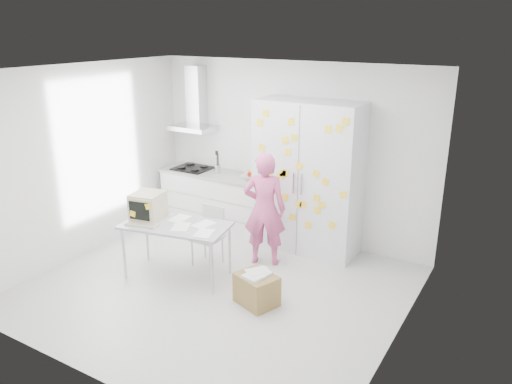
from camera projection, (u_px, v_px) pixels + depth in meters
The scene contains 10 objects.
floor at pixel (217, 288), 6.35m from camera, with size 4.50×4.00×0.02m, color silver.
walls at pixel (246, 172), 6.51m from camera, with size 4.52×4.01×2.70m.
ceiling at pixel (211, 71), 5.49m from camera, with size 4.50×4.00×0.02m, color white.
counter_run at pixel (216, 199), 8.16m from camera, with size 1.84×0.63×1.28m.
range_hood at pixel (195, 105), 8.02m from camera, with size 0.70×0.48×1.01m.
tall_cabinet at pixel (308, 178), 7.14m from camera, with size 1.50×0.68×2.20m.
person at pixel (265, 209), 6.78m from camera, with size 0.58×0.38×1.59m, color #CD4F85.
desk at pixel (158, 214), 6.52m from camera, with size 1.48×0.94×1.09m.
chair at pixel (210, 232), 6.89m from camera, with size 0.37×0.37×0.82m.
cardboard_box at pixel (257, 289), 5.94m from camera, with size 0.57×0.51×0.41m.
Camera 1 is at (3.31, -4.58, 3.18)m, focal length 35.00 mm.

